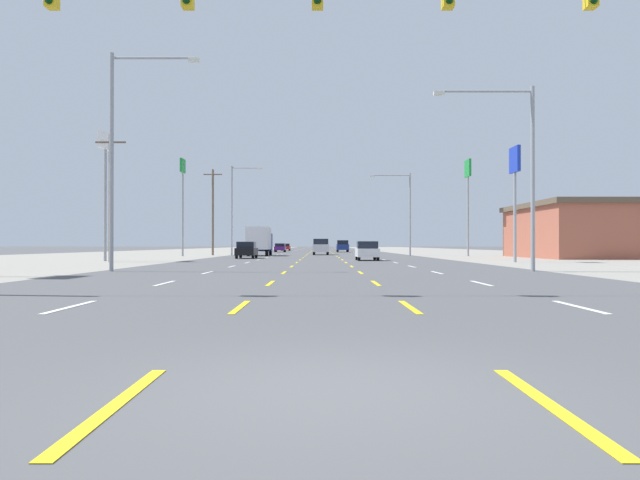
{
  "coord_description": "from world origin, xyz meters",
  "views": [
    {
      "loc": [
        -0.1,
        -5.33,
        1.3
      ],
      "look_at": [
        -0.07,
        40.23,
        1.63
      ],
      "focal_mm": 33.59,
      "sensor_mm": 36.0,
      "label": 1
    }
  ],
  "objects_px": {
    "box_truck_far_left_mid": "(259,240)",
    "pole_sign_left_row_2": "(182,185)",
    "sedan_far_left_farther": "(280,248)",
    "streetlight_right_row_1": "(405,207)",
    "hatchback_far_left_near": "(246,250)",
    "hatchback_inner_right_nearest": "(367,251)",
    "pole_sign_left_row_1": "(105,162)",
    "sedan_center_turn_distant_a": "(319,247)",
    "streetlight_left_row_1": "(234,204)",
    "streetlight_left_row_0": "(120,145)",
    "suv_inner_right_far": "(342,246)",
    "streetlight_right_row_0": "(520,161)",
    "suv_center_turn_midfar": "(320,247)",
    "sedan_far_left_farthest": "(285,247)",
    "pole_sign_right_row_1": "(514,175)",
    "pole_sign_right_row_2": "(467,183)"
  },
  "relations": [
    {
      "from": "pole_sign_left_row_2",
      "to": "hatchback_inner_right_nearest",
      "type": "bearing_deg",
      "value": -42.19
    },
    {
      "from": "pole_sign_right_row_1",
      "to": "hatchback_inner_right_nearest",
      "type": "bearing_deg",
      "value": 154.63
    },
    {
      "from": "streetlight_left_row_1",
      "to": "hatchback_far_left_near",
      "type": "bearing_deg",
      "value": -77.07
    },
    {
      "from": "hatchback_inner_right_nearest",
      "to": "pole_sign_right_row_1",
      "type": "distance_m",
      "value": 12.7
    },
    {
      "from": "hatchback_far_left_near",
      "to": "sedan_far_left_farther",
      "type": "distance_m",
      "value": 45.25
    },
    {
      "from": "pole_sign_left_row_1",
      "to": "pole_sign_left_row_2",
      "type": "relative_size",
      "value": 0.93
    },
    {
      "from": "suv_inner_right_far",
      "to": "sedan_center_turn_distant_a",
      "type": "xyz_separation_m",
      "value": [
        -3.84,
        26.26,
        -0.27
      ]
    },
    {
      "from": "sedan_center_turn_distant_a",
      "to": "pole_sign_right_row_1",
      "type": "distance_m",
      "value": 84.56
    },
    {
      "from": "pole_sign_left_row_2",
      "to": "streetlight_right_row_1",
      "type": "distance_m",
      "value": 24.99
    },
    {
      "from": "pole_sign_left_row_1",
      "to": "pole_sign_right_row_2",
      "type": "xyz_separation_m",
      "value": [
        33.06,
        20.0,
        0.46
      ]
    },
    {
      "from": "hatchback_far_left_near",
      "to": "streetlight_right_row_1",
      "type": "bearing_deg",
      "value": 37.86
    },
    {
      "from": "sedan_far_left_farther",
      "to": "pole_sign_left_row_2",
      "type": "height_order",
      "value": "pole_sign_left_row_2"
    },
    {
      "from": "pole_sign_left_row_1",
      "to": "pole_sign_left_row_2",
      "type": "bearing_deg",
      "value": 85.05
    },
    {
      "from": "box_truck_far_left_mid",
      "to": "suv_inner_right_far",
      "type": "relative_size",
      "value": 1.47
    },
    {
      "from": "suv_center_turn_midfar",
      "to": "sedan_far_left_farthest",
      "type": "distance_m",
      "value": 48.89
    },
    {
      "from": "sedan_far_left_farther",
      "to": "streetlight_left_row_0",
      "type": "height_order",
      "value": "streetlight_left_row_0"
    },
    {
      "from": "hatchback_inner_right_nearest",
      "to": "sedan_center_turn_distant_a",
      "type": "distance_m",
      "value": 78.37
    },
    {
      "from": "pole_sign_left_row_2",
      "to": "streetlight_right_row_0",
      "type": "relative_size",
      "value": 1.19
    },
    {
      "from": "sedan_far_left_farther",
      "to": "pole_sign_left_row_2",
      "type": "relative_size",
      "value": 0.42
    },
    {
      "from": "sedan_far_left_farther",
      "to": "streetlight_right_row_1",
      "type": "bearing_deg",
      "value": -63.12
    },
    {
      "from": "pole_sign_left_row_1",
      "to": "streetlight_right_row_0",
      "type": "relative_size",
      "value": 1.11
    },
    {
      "from": "box_truck_far_left_mid",
      "to": "pole_sign_left_row_2",
      "type": "height_order",
      "value": "pole_sign_left_row_2"
    },
    {
      "from": "box_truck_far_left_mid",
      "to": "streetlight_right_row_0",
      "type": "height_order",
      "value": "streetlight_right_row_0"
    },
    {
      "from": "hatchback_far_left_near",
      "to": "pole_sign_left_row_2",
      "type": "distance_m",
      "value": 14.73
    },
    {
      "from": "streetlight_right_row_0",
      "to": "streetlight_right_row_1",
      "type": "height_order",
      "value": "streetlight_right_row_1"
    },
    {
      "from": "suv_center_turn_midfar",
      "to": "streetlight_right_row_1",
      "type": "distance_m",
      "value": 12.35
    },
    {
      "from": "hatchback_inner_right_nearest",
      "to": "sedan_far_left_farther",
      "type": "distance_m",
      "value": 53.28
    },
    {
      "from": "hatchback_inner_right_nearest",
      "to": "streetlight_left_row_0",
      "type": "relative_size",
      "value": 0.37
    },
    {
      "from": "pole_sign_right_row_2",
      "to": "streetlight_left_row_1",
      "type": "distance_m",
      "value": 26.3
    },
    {
      "from": "pole_sign_right_row_1",
      "to": "streetlight_left_row_1",
      "type": "xyz_separation_m",
      "value": [
        -23.85,
        24.72,
        -0.48
      ]
    },
    {
      "from": "suv_inner_right_far",
      "to": "pole_sign_left_row_1",
      "type": "xyz_separation_m",
      "value": [
        -20.42,
        -53.92,
        6.65
      ]
    },
    {
      "from": "hatchback_inner_right_nearest",
      "to": "suv_center_turn_midfar",
      "type": "distance_m",
      "value": 26.36
    },
    {
      "from": "streetlight_left_row_0",
      "to": "streetlight_right_row_0",
      "type": "distance_m",
      "value": 19.32
    },
    {
      "from": "box_truck_far_left_mid",
      "to": "streetlight_left_row_1",
      "type": "bearing_deg",
      "value": -174.83
    },
    {
      "from": "sedan_center_turn_distant_a",
      "to": "pole_sign_left_row_2",
      "type": "relative_size",
      "value": 0.42
    },
    {
      "from": "suv_inner_right_far",
      "to": "streetlight_right_row_0",
      "type": "relative_size",
      "value": 0.55
    },
    {
      "from": "hatchback_far_left_near",
      "to": "sedan_far_left_farther",
      "type": "bearing_deg",
      "value": 89.89
    },
    {
      "from": "hatchback_far_left_near",
      "to": "suv_center_turn_midfar",
      "type": "xyz_separation_m",
      "value": [
        6.88,
        19.11,
        0.24
      ]
    },
    {
      "from": "streetlight_right_row_0",
      "to": "hatchback_far_left_near",
      "type": "bearing_deg",
      "value": 121.96
    },
    {
      "from": "hatchback_inner_right_nearest",
      "to": "pole_sign_left_row_1",
      "type": "distance_m",
      "value": 21.65
    },
    {
      "from": "sedan_far_left_farthest",
      "to": "pole_sign_right_row_2",
      "type": "relative_size",
      "value": 0.42
    },
    {
      "from": "pole_sign_left_row_1",
      "to": "streetlight_left_row_0",
      "type": "distance_m",
      "value": 18.92
    },
    {
      "from": "streetlight_left_row_0",
      "to": "streetlight_left_row_1",
      "type": "distance_m",
      "value": 39.23
    },
    {
      "from": "hatchback_inner_right_nearest",
      "to": "streetlight_left_row_0",
      "type": "bearing_deg",
      "value": -124.69
    },
    {
      "from": "suv_inner_right_far",
      "to": "streetlight_left_row_0",
      "type": "relative_size",
      "value": 0.46
    },
    {
      "from": "sedan_far_left_farther",
      "to": "pole_sign_left_row_1",
      "type": "relative_size",
      "value": 0.45
    },
    {
      "from": "hatchback_far_left_near",
      "to": "sedan_center_turn_distant_a",
      "type": "distance_m",
      "value": 71.61
    },
    {
      "from": "streetlight_left_row_1",
      "to": "streetlight_right_row_1",
      "type": "relative_size",
      "value": 1.09
    },
    {
      "from": "hatchback_inner_right_nearest",
      "to": "pole_sign_right_row_2",
      "type": "relative_size",
      "value": 0.36
    },
    {
      "from": "streetlight_left_row_0",
      "to": "streetlight_left_row_1",
      "type": "bearing_deg",
      "value": 90.14
    }
  ]
}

